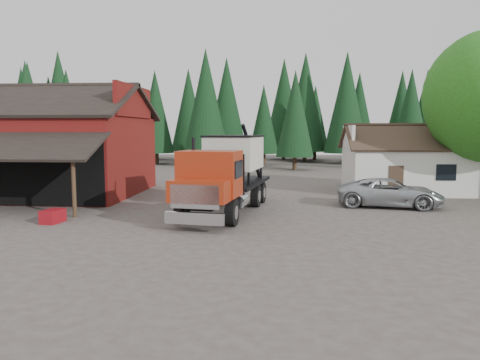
{
  "coord_description": "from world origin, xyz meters",
  "views": [
    {
      "loc": [
        4.11,
        -19.48,
        4.2
      ],
      "look_at": [
        2.36,
        2.77,
        1.8
      ],
      "focal_mm": 35.0,
      "sensor_mm": 36.0,
      "label": 1
    }
  ],
  "objects": [
    {
      "name": "ground",
      "position": [
        0.0,
        0.0,
        0.0
      ],
      "size": [
        120.0,
        120.0,
        0.0
      ],
      "primitive_type": "plane",
      "color": "#483E39",
      "rests_on": "ground"
    },
    {
      "name": "silver_car",
      "position": [
        10.33,
        6.42,
        0.78
      ],
      "size": [
        6.01,
        3.6,
        1.56
      ],
      "primitive_type": "imported",
      "rotation": [
        0.0,
        0.0,
        1.38
      ],
      "color": "#AEB1B6",
      "rests_on": "ground"
    },
    {
      "name": "near_pine_c",
      "position": [
        22.0,
        26.0,
        6.89
      ],
      "size": [
        4.84,
        4.84,
        12.4
      ],
      "color": "#382619",
      "rests_on": "ground"
    },
    {
      "name": "near_pine_a",
      "position": [
        -22.0,
        28.0,
        6.39
      ],
      "size": [
        4.4,
        4.4,
        11.4
      ],
      "color": "#382619",
      "rests_on": "ground"
    },
    {
      "name": "near_pine_b",
      "position": [
        6.0,
        30.0,
        5.89
      ],
      "size": [
        3.96,
        3.96,
        10.4
      ],
      "color": "#382619",
      "rests_on": "ground"
    },
    {
      "name": "feed_truck",
      "position": [
        1.56,
        4.03,
        2.12
      ],
      "size": [
        4.18,
        10.33,
        4.53
      ],
      "rotation": [
        0.0,
        0.0,
        -0.16
      ],
      "color": "black",
      "rests_on": "ground"
    },
    {
      "name": "farmhouse",
      "position": [
        13.0,
        13.0,
        1.67
      ],
      "size": [
        8.6,
        6.42,
        4.65
      ],
      "color": "silver",
      "rests_on": "ground"
    },
    {
      "name": "equip_box",
      "position": [
        -6.0,
        0.68,
        0.3
      ],
      "size": [
        0.85,
        1.19,
        0.6
      ],
      "primitive_type": "cube",
      "rotation": [
        0.0,
        0.0,
        -0.14
      ],
      "color": "maroon",
      "rests_on": "ground"
    },
    {
      "name": "conifer_backdrop",
      "position": [
        0.0,
        42.0,
        0.0
      ],
      "size": [
        76.0,
        16.0,
        16.0
      ],
      "primitive_type": null,
      "color": "black",
      "rests_on": "ground"
    },
    {
      "name": "red_barn",
      "position": [
        -11.0,
        9.9,
        2.69
      ],
      "size": [
        12.8,
        13.63,
        7.18
      ],
      "color": "maroon",
      "rests_on": "ground"
    },
    {
      "name": "near_pine_d",
      "position": [
        -4.0,
        34.0,
        7.39
      ],
      "size": [
        5.28,
        5.28,
        13.4
      ],
      "color": "#382619",
      "rests_on": "ground"
    }
  ]
}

